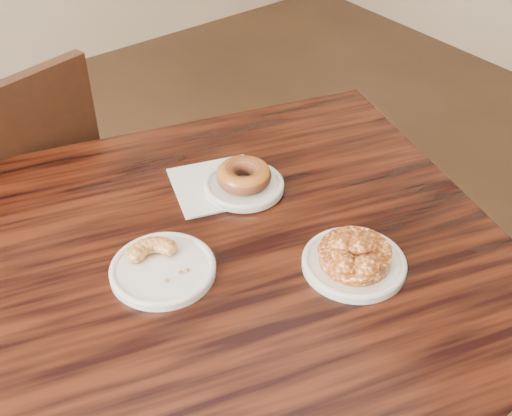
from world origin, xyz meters
TOP-DOWN VIEW (x-y plane):
  - cafe_table at (0.17, 0.16)m, footprint 1.08×1.08m
  - napkin at (0.23, 0.34)m, footprint 0.20×0.20m
  - plate_donut at (0.26, 0.29)m, footprint 0.15×0.15m
  - plate_cruller at (0.03, 0.20)m, footprint 0.17×0.17m
  - plate_fritter at (0.28, 0.02)m, footprint 0.17×0.17m
  - glazed_donut at (0.26, 0.29)m, footprint 0.10×0.10m
  - apple_fritter at (0.28, 0.02)m, footprint 0.16×0.16m
  - cruller_fragment at (0.03, 0.20)m, footprint 0.10×0.10m

SIDE VIEW (x-z plane):
  - cafe_table at x=0.17m, z-range 0.00..0.75m
  - napkin at x=0.23m, z-range 0.75..0.75m
  - plate_cruller at x=0.03m, z-range 0.75..0.76m
  - plate_fritter at x=0.28m, z-range 0.75..0.76m
  - plate_donut at x=0.26m, z-range 0.75..0.77m
  - cruller_fragment at x=0.03m, z-range 0.76..0.79m
  - apple_fritter at x=0.28m, z-range 0.76..0.80m
  - glazed_donut at x=0.26m, z-range 0.77..0.80m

